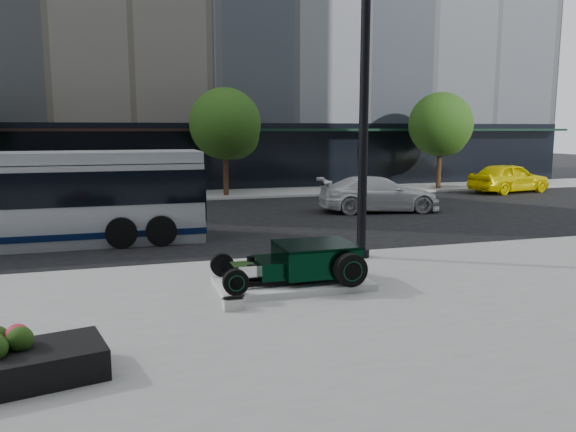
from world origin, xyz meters
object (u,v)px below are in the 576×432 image
object	(u,v)px
flower_planter	(19,364)
lamppost	(364,116)
hot_rod	(306,260)
white_sedan	(379,194)
yellow_taxi	(509,178)
transit_bus	(5,199)

from	to	relation	value
flower_planter	lamppost	bearing A→B (deg)	36.67
hot_rod	white_sedan	world-z (taller)	white_sedan
lamppost	yellow_taxi	distance (m)	20.50
transit_bus	yellow_taxi	world-z (taller)	transit_bus
hot_rod	lamppost	world-z (taller)	lamppost
lamppost	transit_bus	distance (m)	11.23
flower_planter	white_sedan	distance (m)	19.07
flower_planter	white_sedan	world-z (taller)	white_sedan
flower_planter	transit_bus	xyz separation A→B (m)	(-1.93, 10.83, 1.10)
lamppost	white_sedan	world-z (taller)	lamppost
transit_bus	white_sedan	bearing A→B (deg)	13.83
hot_rod	transit_bus	bearing A→B (deg)	135.27
transit_bus	lamppost	bearing A→B (deg)	-27.33
hot_rod	white_sedan	size ratio (longest dim) A/B	0.60
yellow_taxi	transit_bus	bearing A→B (deg)	97.96
hot_rod	flower_planter	world-z (taller)	hot_rod
hot_rod	white_sedan	xyz separation A→B (m)	(7.09, 10.84, 0.08)
white_sedan	yellow_taxi	world-z (taller)	yellow_taxi
lamppost	yellow_taxi	bearing A→B (deg)	41.03
transit_bus	white_sedan	world-z (taller)	transit_bus
hot_rod	yellow_taxi	distance (m)	23.53
lamppost	yellow_taxi	xyz separation A→B (m)	(15.29, 13.30, -3.13)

